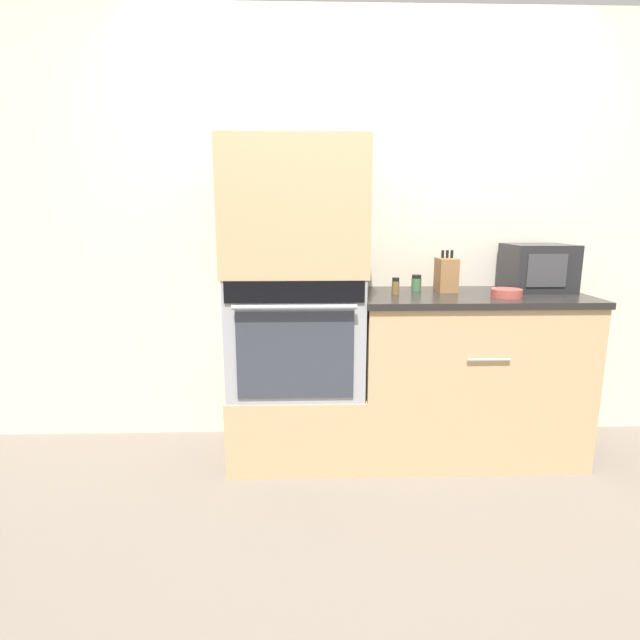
% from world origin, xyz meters
% --- Properties ---
extents(ground_plane, '(12.00, 12.00, 0.00)m').
position_xyz_m(ground_plane, '(0.00, 0.00, 0.00)').
color(ground_plane, '#6B6056').
extents(wall_back, '(8.00, 0.05, 2.50)m').
position_xyz_m(wall_back, '(0.00, 0.63, 1.25)').
color(wall_back, beige).
rests_on(wall_back, ground_plane).
extents(oven_cabinet_base, '(0.74, 0.60, 0.41)m').
position_xyz_m(oven_cabinet_base, '(-0.37, 0.30, 0.21)').
color(oven_cabinet_base, tan).
rests_on(oven_cabinet_base, ground_plane).
extents(wall_oven, '(0.71, 0.64, 0.64)m').
position_xyz_m(wall_oven, '(-0.37, 0.30, 0.73)').
color(wall_oven, '#9EA0A5').
rests_on(wall_oven, oven_cabinet_base).
extents(oven_cabinet_upper, '(0.74, 0.60, 0.69)m').
position_xyz_m(oven_cabinet_upper, '(-0.37, 0.30, 1.39)').
color(oven_cabinet_upper, tan).
rests_on(oven_cabinet_upper, wall_oven).
extents(counter_unit, '(1.24, 0.63, 0.94)m').
position_xyz_m(counter_unit, '(0.61, 0.30, 0.47)').
color(counter_unit, tan).
rests_on(counter_unit, ground_plane).
extents(microwave, '(0.35, 0.32, 0.26)m').
position_xyz_m(microwave, '(1.02, 0.42, 1.07)').
color(microwave, '#232326').
rests_on(microwave, counter_unit).
extents(knife_block, '(0.10, 0.15, 0.23)m').
position_xyz_m(knife_block, '(0.48, 0.40, 1.03)').
color(knife_block, olive).
rests_on(knife_block, counter_unit).
extents(bowl, '(0.16, 0.16, 0.04)m').
position_xyz_m(bowl, '(0.75, 0.18, 0.96)').
color(bowl, '#B24C42').
rests_on(bowl, counter_unit).
extents(condiment_jar_near, '(0.04, 0.04, 0.09)m').
position_xyz_m(condiment_jar_near, '(0.18, 0.30, 0.98)').
color(condiment_jar_near, brown).
rests_on(condiment_jar_near, counter_unit).
extents(condiment_jar_mid, '(0.06, 0.06, 0.09)m').
position_xyz_m(condiment_jar_mid, '(0.32, 0.42, 0.98)').
color(condiment_jar_mid, '#427047').
rests_on(condiment_jar_mid, counter_unit).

